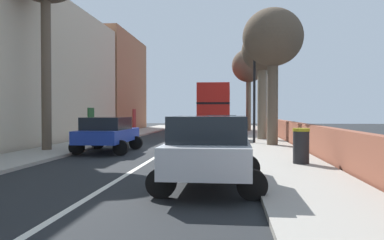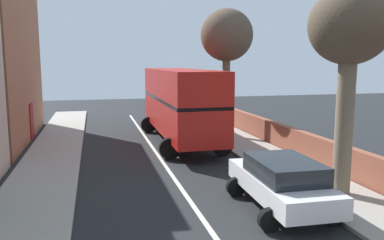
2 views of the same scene
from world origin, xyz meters
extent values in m
plane|color=black|center=(0.00, 0.00, 0.00)|extent=(84.00, 84.00, 0.00)
cube|color=silver|center=(0.00, 0.00, 0.00)|extent=(0.16, 54.00, 0.01)
cube|color=#9E998E|center=(-4.90, 0.00, 0.06)|extent=(2.60, 60.00, 0.12)
cube|color=#9E998E|center=(4.90, 0.00, 0.06)|extent=(2.60, 60.00, 0.12)
cube|color=beige|center=(-8.50, 6.00, 4.22)|extent=(4.00, 11.52, 8.44)
cube|color=#194C23|center=(-6.47, 6.00, 1.05)|extent=(0.08, 1.10, 2.10)
cube|color=#9E6647|center=(-8.50, 18.00, 4.64)|extent=(4.00, 11.52, 9.27)
cube|color=maroon|center=(-6.47, 18.00, 1.05)|extent=(0.08, 1.10, 2.10)
cube|color=brown|center=(6.45, 0.00, 0.63)|extent=(0.36, 54.00, 1.27)
cube|color=#B51B15|center=(1.70, 14.98, 1.55)|extent=(2.52, 10.53, 1.70)
cube|color=black|center=(1.70, 14.98, 2.48)|extent=(2.54, 10.43, 0.16)
cube|color=#B51B15|center=(1.70, 14.98, 3.31)|extent=(2.52, 10.53, 1.50)
cube|color=black|center=(1.71, 20.23, 1.64)|extent=(2.20, 0.06, 1.19)
cylinder|color=black|center=(0.43, 18.56, 0.50)|extent=(1.00, 0.30, 1.00)
cylinder|color=black|center=(2.99, 18.56, 0.50)|extent=(1.00, 0.30, 1.00)
cylinder|color=black|center=(0.41, 11.40, 0.50)|extent=(1.00, 0.30, 1.00)
cylinder|color=black|center=(2.97, 11.40, 0.50)|extent=(1.00, 0.30, 1.00)
cube|color=#B7BABF|center=(2.50, -10.31, 0.80)|extent=(1.91, 4.12, 0.65)
cube|color=black|center=(2.50, -10.51, 1.42)|extent=(1.73, 2.27, 0.59)
cylinder|color=black|center=(1.57, -9.03, 0.32)|extent=(0.64, 0.23, 0.64)
cylinder|color=black|center=(3.46, -9.05, 0.32)|extent=(0.64, 0.23, 0.64)
cylinder|color=black|center=(1.54, -11.56, 0.32)|extent=(0.64, 0.23, 0.64)
cylinder|color=black|center=(3.43, -11.59, 0.32)|extent=(0.64, 0.23, 0.64)
cube|color=silver|center=(2.50, 4.43, 0.78)|extent=(1.99, 4.62, 0.59)
cube|color=black|center=(2.49, 4.20, 1.35)|extent=(1.78, 2.56, 0.55)
cylinder|color=black|center=(1.60, 5.87, 0.32)|extent=(0.65, 0.24, 0.64)
cylinder|color=black|center=(3.49, 5.81, 0.32)|extent=(0.65, 0.24, 0.64)
cylinder|color=black|center=(1.51, 3.05, 0.32)|extent=(0.65, 0.24, 0.64)
cylinder|color=black|center=(3.40, 2.99, 0.32)|extent=(0.65, 0.24, 0.64)
cube|color=#1E389E|center=(-2.50, -2.57, 0.76)|extent=(1.86, 4.26, 0.55)
cube|color=black|center=(-2.50, -2.78, 1.31)|extent=(1.71, 2.35, 0.55)
cylinder|color=black|center=(-3.45, -1.25, 0.32)|extent=(0.64, 0.22, 0.64)
cylinder|color=black|center=(-1.56, -1.24, 0.32)|extent=(0.64, 0.22, 0.64)
cylinder|color=black|center=(-3.44, -3.89, 0.32)|extent=(0.64, 0.22, 0.64)
cylinder|color=black|center=(-1.55, -3.88, 0.32)|extent=(0.64, 0.22, 0.64)
cylinder|color=brown|center=(-5.23, -2.91, 3.66)|extent=(0.43, 0.43, 7.08)
cylinder|color=#7A6B56|center=(4.97, 4.96, 2.61)|extent=(0.58, 0.58, 4.98)
ellipsoid|color=brown|center=(4.97, 4.96, 5.62)|extent=(2.59, 2.59, 2.50)
cylinder|color=brown|center=(4.64, 15.76, 2.76)|extent=(0.45, 0.45, 5.28)
ellipsoid|color=brown|center=(4.64, 15.76, 6.01)|extent=(3.02, 3.02, 3.01)
cylinder|color=brown|center=(5.16, 0.74, 2.59)|extent=(0.56, 0.56, 4.93)
ellipsoid|color=brown|center=(5.16, 0.74, 5.67)|extent=(3.11, 3.11, 2.98)
cylinder|color=black|center=(4.30, 1.93, 3.12)|extent=(0.14, 0.14, 6.00)
sphere|color=silver|center=(4.30, 1.93, 6.27)|extent=(0.32, 0.32, 0.32)
cylinder|color=black|center=(5.30, -6.61, 0.65)|extent=(0.52, 0.52, 1.06)
cylinder|color=olive|center=(5.30, -6.61, 1.23)|extent=(0.55, 0.55, 0.10)
camera|label=1|loc=(2.97, -19.57, 1.81)|focal=36.24mm
camera|label=2|loc=(-2.90, -6.00, 4.47)|focal=36.54mm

